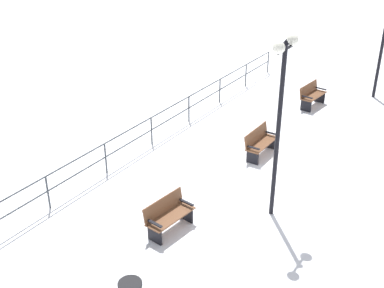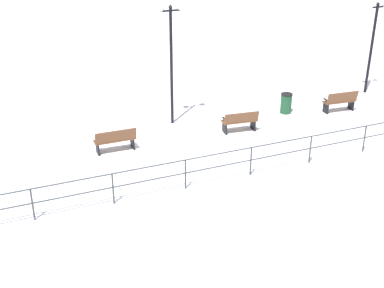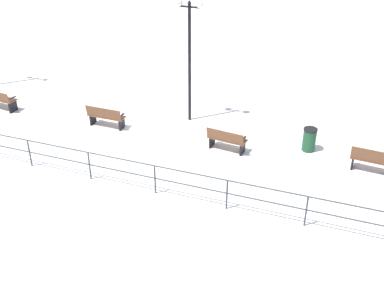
% 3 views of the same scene
% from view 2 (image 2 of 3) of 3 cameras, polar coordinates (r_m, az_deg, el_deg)
% --- Properties ---
extents(ground_plane, '(80.00, 80.00, 0.00)m').
position_cam_2_polar(ground_plane, '(19.15, -1.45, 0.46)').
color(ground_plane, white).
rests_on(ground_plane, ground).
extents(bench_nearest, '(0.60, 1.46, 0.93)m').
position_cam_2_polar(bench_nearest, '(22.48, 16.14, 4.59)').
color(bench_nearest, brown).
rests_on(bench_nearest, ground).
extents(bench_second, '(0.69, 1.42, 0.87)m').
position_cam_2_polar(bench_second, '(19.74, 5.33, 2.53)').
color(bench_second, brown).
rests_on(bench_second, ground).
extents(bench_third, '(0.53, 1.47, 0.89)m').
position_cam_2_polar(bench_third, '(18.24, -8.52, 0.46)').
color(bench_third, brown).
rests_on(bench_third, ground).
extents(lamppost_near, '(0.24, 0.94, 4.15)m').
position_cam_2_polar(lamppost_near, '(24.73, 19.51, 11.47)').
color(lamppost_near, black).
rests_on(lamppost_near, ground).
extents(lamppost_middle, '(0.29, 1.06, 4.72)m').
position_cam_2_polar(lamppost_middle, '(19.63, -2.35, 11.49)').
color(lamppost_middle, black).
rests_on(lamppost_middle, ground).
extents(waterfront_railing, '(0.05, 20.44, 1.01)m').
position_cam_2_polar(waterfront_railing, '(16.01, 3.03, -2.03)').
color(waterfront_railing, '#383D42').
rests_on(waterfront_railing, ground).
extents(trash_bin, '(0.48, 0.48, 0.85)m').
position_cam_2_polar(trash_bin, '(21.88, 10.41, 4.48)').
color(trash_bin, '#1E4C2D').
rests_on(trash_bin, ground).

